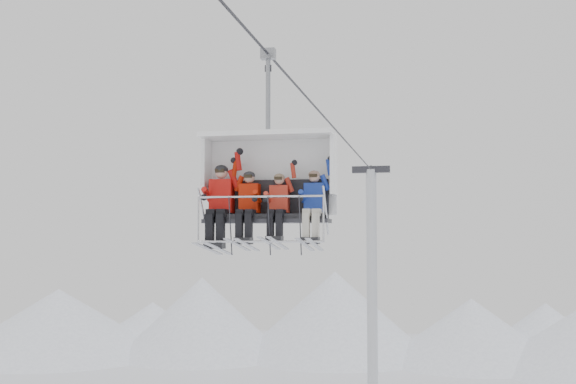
% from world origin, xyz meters
% --- Properties ---
extents(ridgeline, '(72.00, 21.00, 7.00)m').
position_xyz_m(ridgeline, '(-1.58, 42.05, 2.84)').
color(ridgeline, white).
rests_on(ridgeline, ground).
extents(lift_tower_right, '(2.00, 1.80, 13.48)m').
position_xyz_m(lift_tower_right, '(0.00, 22.00, 5.78)').
color(lift_tower_right, silver).
rests_on(lift_tower_right, ground).
extents(haul_cable, '(0.06, 50.00, 0.06)m').
position_xyz_m(haul_cable, '(0.00, 0.00, 13.30)').
color(haul_cable, '#2F2F35').
rests_on(haul_cable, lift_tower_left).
extents(chairlift_carrier, '(2.72, 1.17, 3.98)m').
position_xyz_m(chairlift_carrier, '(0.00, -1.90, 10.75)').
color(chairlift_carrier, black).
rests_on(chairlift_carrier, haul_cable).
extents(skier_far_left, '(0.46, 1.69, 1.81)m').
position_xyz_m(skier_far_left, '(-0.95, -2.20, 10.27)').
color(skier_far_left, red).
rests_on(skier_far_left, chairlift_carrier).
extents(skier_center_left, '(0.40, 1.69, 1.60)m').
position_xyz_m(skier_center_left, '(-0.36, -2.22, 10.20)').
color(skier_center_left, '#BB1C06').
rests_on(skier_center_left, chairlift_carrier).
extents(skier_center_right, '(0.37, 1.69, 1.51)m').
position_xyz_m(skier_center_right, '(0.26, -2.22, 10.17)').
color(skier_center_right, red).
rests_on(skier_center_right, chairlift_carrier).
extents(skier_far_right, '(0.39, 1.69, 1.58)m').
position_xyz_m(skier_far_right, '(0.97, -2.22, 10.20)').
color(skier_far_right, navy).
rests_on(skier_far_right, chairlift_carrier).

